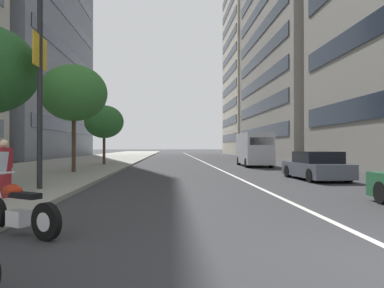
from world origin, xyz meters
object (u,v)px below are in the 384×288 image
at_px(motorcycle_second_in_row, 17,210).
at_px(street_tree_mid_sidewalk, 104,122).
at_px(pedestrian_on_plaza, 4,168).
at_px(street_tree_far_plaza, 74,93).
at_px(delivery_van_ahead, 254,149).
at_px(street_lamp_with_banners, 48,30).
at_px(car_far_down_avenue, 316,167).

distance_m(motorcycle_second_in_row, street_tree_mid_sidewalk, 23.56).
bearing_deg(pedestrian_on_plaza, street_tree_far_plaza, -69.53).
height_order(delivery_van_ahead, street_tree_far_plaza, street_tree_far_plaza).
bearing_deg(street_lamp_with_banners, street_tree_far_plaza, 8.88).
bearing_deg(car_far_down_avenue, street_lamp_with_banners, 109.68).
bearing_deg(street_tree_mid_sidewalk, street_lamp_with_banners, -175.96).
bearing_deg(delivery_van_ahead, street_tree_far_plaza, 125.42).
height_order(street_tree_far_plaza, street_tree_mid_sidewalk, street_tree_far_plaza).
xyz_separation_m(delivery_van_ahead, street_tree_far_plaza, (-7.93, 12.12, 3.18)).
bearing_deg(motorcycle_second_in_row, street_lamp_with_banners, -43.15).
relative_size(car_far_down_avenue, pedestrian_on_plaza, 2.68).
height_order(street_tree_mid_sidewalk, pedestrian_on_plaza, street_tree_mid_sidewalk).
bearing_deg(motorcycle_second_in_row, pedestrian_on_plaza, -29.83).
relative_size(car_far_down_avenue, street_tree_far_plaza, 0.72).
bearing_deg(motorcycle_second_in_row, car_far_down_avenue, -99.94).
xyz_separation_m(car_far_down_avenue, street_tree_far_plaza, (3.95, 12.37, 3.97)).
distance_m(car_far_down_avenue, street_lamp_with_banners, 12.86).
relative_size(street_lamp_with_banners, street_tree_far_plaza, 1.53).
distance_m(motorcycle_second_in_row, pedestrian_on_plaza, 4.27).
height_order(motorcycle_second_in_row, delivery_van_ahead, delivery_van_ahead).
xyz_separation_m(car_far_down_avenue, pedestrian_on_plaza, (-6.48, 11.56, 0.34)).
height_order(motorcycle_second_in_row, car_far_down_avenue, motorcycle_second_in_row).
relative_size(delivery_van_ahead, street_tree_far_plaza, 0.99).
bearing_deg(pedestrian_on_plaza, car_far_down_avenue, -134.70).
xyz_separation_m(car_far_down_avenue, delivery_van_ahead, (11.89, 0.25, 0.79)).
relative_size(delivery_van_ahead, street_lamp_with_banners, 0.65).
relative_size(street_tree_far_plaza, pedestrian_on_plaza, 3.72).
bearing_deg(delivery_van_ahead, motorcycle_second_in_row, 159.22).
bearing_deg(pedestrian_on_plaza, street_lamp_with_banners, -86.67).
height_order(delivery_van_ahead, street_tree_mid_sidewalk, street_tree_mid_sidewalk).
distance_m(street_lamp_with_banners, pedestrian_on_plaza, 5.08).
xyz_separation_m(street_tree_mid_sidewalk, pedestrian_on_plaza, (-19.42, -0.73, -2.62)).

